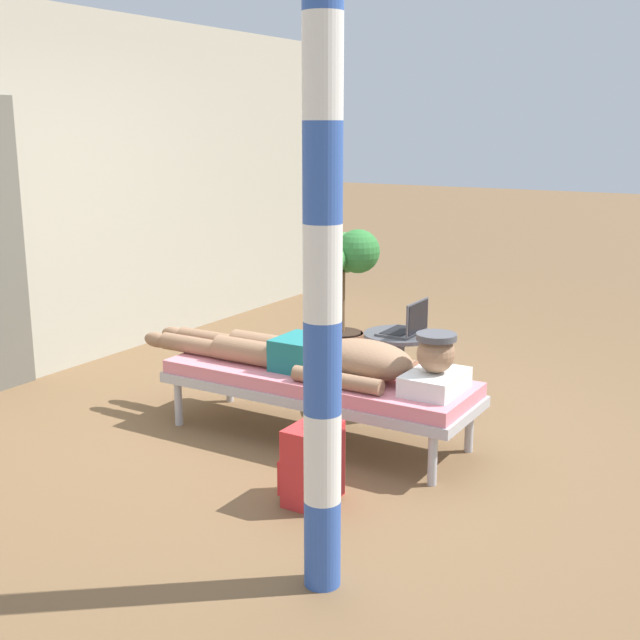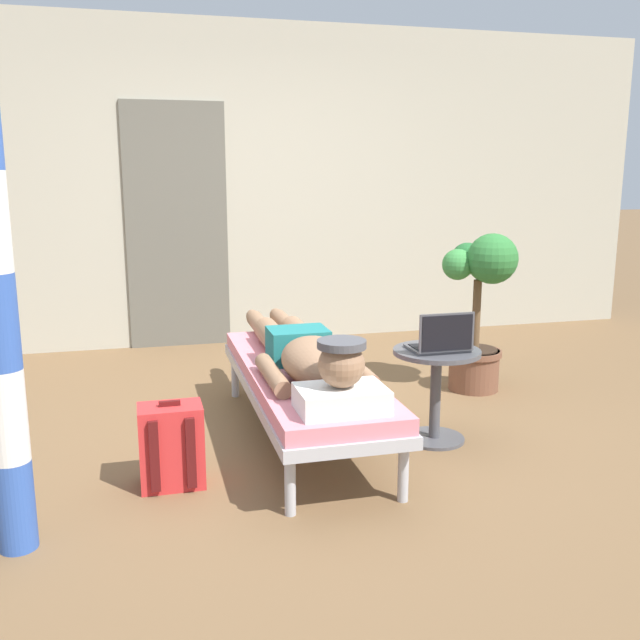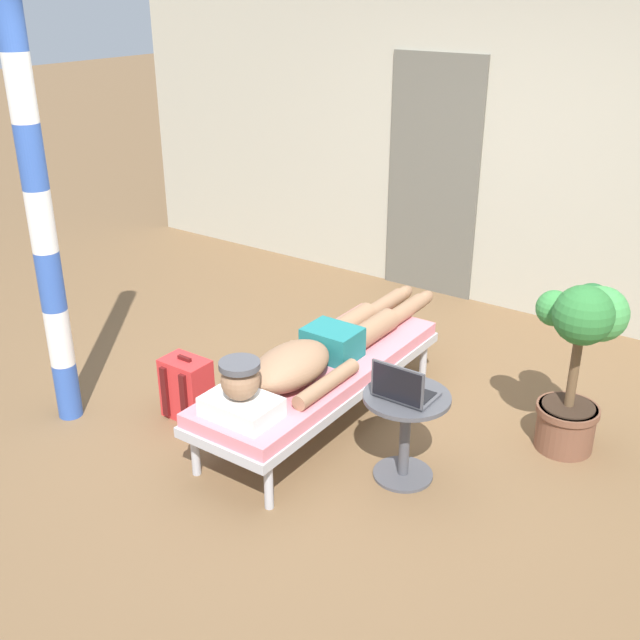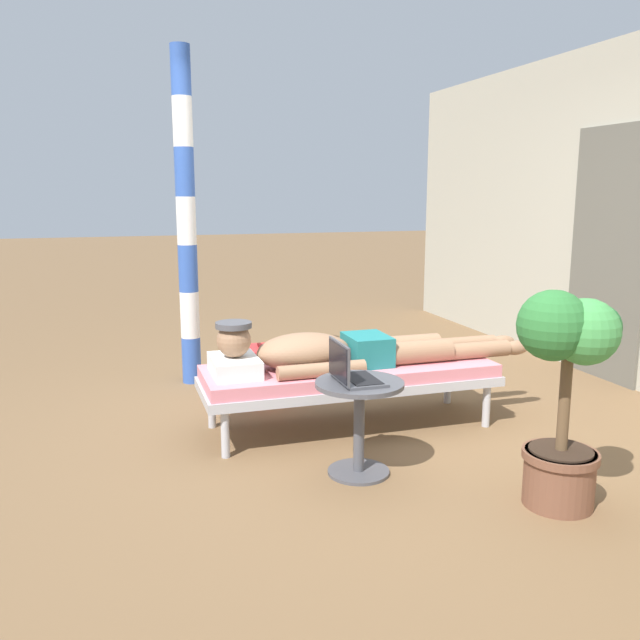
# 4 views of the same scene
# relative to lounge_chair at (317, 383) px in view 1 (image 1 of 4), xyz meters

# --- Properties ---
(ground_plane) EXTENTS (40.00, 40.00, 0.00)m
(ground_plane) POSITION_rel_lounge_chair_xyz_m (0.10, 0.04, -0.35)
(ground_plane) COLOR brown
(house_wall_back) EXTENTS (7.60, 0.20, 2.70)m
(house_wall_back) POSITION_rel_lounge_chair_xyz_m (0.00, 2.51, 1.00)
(house_wall_back) COLOR #B2AD99
(house_wall_back) RESTS_ON ground
(lounge_chair) EXTENTS (0.63, 1.92, 0.42)m
(lounge_chair) POSITION_rel_lounge_chair_xyz_m (0.00, 0.00, 0.00)
(lounge_chair) COLOR #B7B7BC
(lounge_chair) RESTS_ON ground
(person_reclining) EXTENTS (0.53, 2.17, 0.33)m
(person_reclining) POSITION_rel_lounge_chair_xyz_m (0.00, -0.08, 0.17)
(person_reclining) COLOR white
(person_reclining) RESTS_ON lounge_chair
(side_table) EXTENTS (0.48, 0.48, 0.52)m
(side_table) POSITION_rel_lounge_chair_xyz_m (0.71, -0.20, 0.01)
(side_table) COLOR #4C4C51
(side_table) RESTS_ON ground
(laptop) EXTENTS (0.31, 0.24, 0.23)m
(laptop) POSITION_rel_lounge_chair_xyz_m (0.71, -0.25, 0.24)
(laptop) COLOR #4C4C51
(laptop) RESTS_ON side_table
(backpack) EXTENTS (0.30, 0.26, 0.42)m
(backpack) POSITION_rel_lounge_chair_xyz_m (-0.75, -0.42, -0.15)
(backpack) COLOR red
(backpack) RESTS_ON ground
(potted_plant) EXTENTS (0.51, 0.56, 1.09)m
(potted_plant) POSITION_rel_lounge_chair_xyz_m (1.37, 0.59, 0.32)
(potted_plant) COLOR brown
(potted_plant) RESTS_ON ground
(porch_post) EXTENTS (0.15, 0.15, 2.60)m
(porch_post) POSITION_rel_lounge_chair_xyz_m (-1.38, -0.86, 0.95)
(porch_post) COLOR #3359B2
(porch_post) RESTS_ON ground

